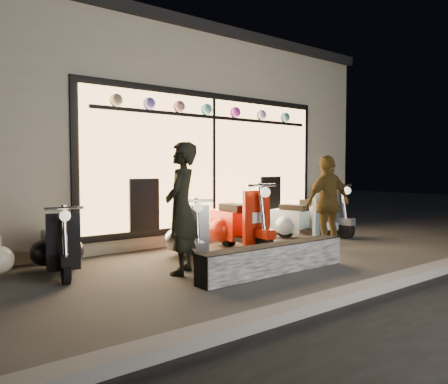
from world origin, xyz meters
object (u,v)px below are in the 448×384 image
(scooter_silver, at_px, (188,235))
(woman, at_px, (328,203))
(graffiti_barrier, at_px, (274,259))
(man, at_px, (181,208))
(scooter_red, at_px, (237,223))

(scooter_silver, distance_m, woman, 2.49)
(graffiti_barrier, bearing_deg, scooter_silver, 102.67)
(man, relative_size, woman, 1.08)
(woman, bearing_deg, graffiti_barrier, 23.64)
(scooter_silver, bearing_deg, graffiti_barrier, -55.91)
(graffiti_barrier, xyz_separation_m, scooter_red, (0.78, 1.74, 0.25))
(graffiti_barrier, bearing_deg, man, 141.45)
(graffiti_barrier, height_order, scooter_red, scooter_red)
(man, bearing_deg, graffiti_barrier, 98.26)
(scooter_silver, height_order, man, man)
(scooter_silver, relative_size, woman, 0.79)
(scooter_silver, relative_size, man, 0.73)
(graffiti_barrier, distance_m, man, 1.43)
(man, bearing_deg, woman, 133.89)
(scooter_silver, height_order, woman, woman)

